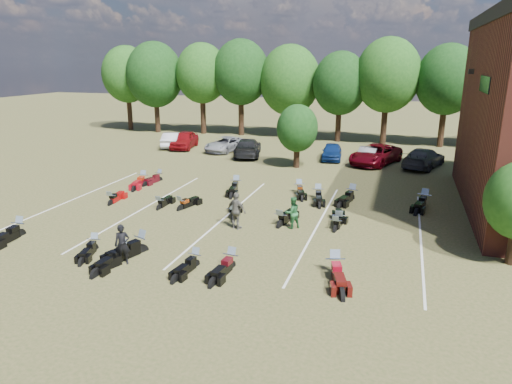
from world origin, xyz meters
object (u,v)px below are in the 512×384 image
at_px(person_green, 292,212).
at_px(motorcycle_7, 111,205).
at_px(car_0, 184,140).
at_px(motorcycle_14, 159,181).
at_px(person_grey, 237,211).
at_px(motorcycle_3, 123,260).
at_px(person_black, 122,244).
at_px(car_4, 332,152).
at_px(motorcycle_0, 20,236).

bearing_deg(person_green, motorcycle_7, -41.65).
height_order(car_0, motorcycle_14, car_0).
bearing_deg(person_grey, motorcycle_3, 75.11).
relative_size(person_black, person_grey, 0.90).
distance_m(car_4, person_black, 23.83).
bearing_deg(motorcycle_14, person_grey, -31.52).
height_order(motorcycle_3, motorcycle_7, motorcycle_3).
distance_m(car_4, motorcycle_3, 23.62).
bearing_deg(person_grey, person_green, -140.56).
bearing_deg(person_black, motorcycle_14, 87.05).
relative_size(motorcycle_3, motorcycle_7, 1.09).
distance_m(car_4, person_grey, 18.13).
bearing_deg(person_black, motorcycle_0, 144.04).
height_order(car_0, person_black, person_black).
xyz_separation_m(person_black, motorcycle_0, (-6.54, 1.13, -0.86)).
bearing_deg(car_4, person_black, -108.52).
bearing_deg(motorcycle_7, person_green, 171.63).
distance_m(person_black, motorcycle_14, 13.56).
relative_size(car_0, motorcycle_14, 2.28).
xyz_separation_m(person_black, person_grey, (3.09, 5.26, 0.09)).
bearing_deg(motorcycle_7, person_black, 122.49).
bearing_deg(motorcycle_3, person_grey, 61.29).
xyz_separation_m(person_green, person_grey, (-2.62, -0.99, 0.13)).
height_order(car_0, person_green, person_green).
relative_size(person_black, motorcycle_7, 0.82).
bearing_deg(person_black, car_0, 84.63).
bearing_deg(motorcycle_7, person_grey, 164.22).
height_order(person_black, motorcycle_0, person_black).
bearing_deg(car_0, motorcycle_7, -87.30).
height_order(motorcycle_0, motorcycle_7, motorcycle_0).
relative_size(motorcycle_0, motorcycle_3, 1.07).
relative_size(person_black, motorcycle_14, 0.83).
bearing_deg(person_black, motorcycle_3, 103.71).
height_order(car_4, motorcycle_3, car_4).
height_order(car_4, motorcycle_0, car_4).
relative_size(person_green, person_grey, 0.86).
xyz_separation_m(car_4, motorcycle_7, (-10.39, -16.54, -0.68)).
xyz_separation_m(person_green, motorcycle_3, (-5.95, -5.97, -0.82)).
xyz_separation_m(car_4, person_grey, (-1.98, -18.02, 0.27)).
distance_m(person_green, motorcycle_3, 8.46).
bearing_deg(person_grey, person_black, 78.41).
distance_m(motorcycle_3, motorcycle_14, 13.18).
bearing_deg(motorcycle_0, person_green, 17.87).
distance_m(person_grey, motorcycle_3, 6.07).
relative_size(person_grey, motorcycle_0, 0.78).
height_order(car_4, person_green, person_green).
xyz_separation_m(person_black, motorcycle_14, (-5.34, 12.43, -0.86)).
relative_size(car_4, person_grey, 2.10).
height_order(motorcycle_0, motorcycle_3, motorcycle_0).
xyz_separation_m(car_4, motorcycle_3, (-5.30, -23.00, -0.68)).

